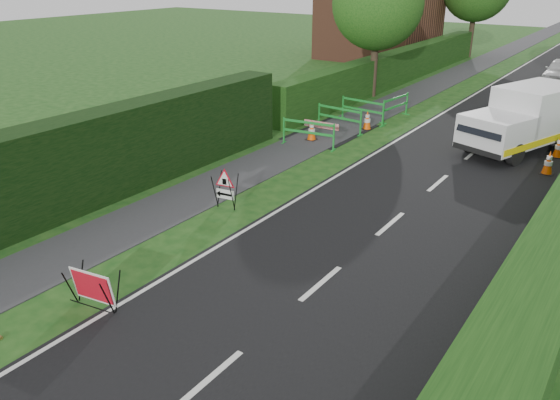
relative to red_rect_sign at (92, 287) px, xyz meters
The scene contains 19 objects.
ground 2.41m from the red_rect_sign, 73.68° to the left, with size 120.00×120.00×0.00m, color #144012.
footpath 37.34m from the red_rect_sign, 93.59° to the left, with size 2.00×90.00×0.02m, color #2D2D30.
hedge_west_near 4.92m from the red_rect_sign, 152.42° to the left, with size 1.10×18.00×2.50m, color black.
hedge_west_far 24.65m from the red_rect_sign, 100.13° to the left, with size 1.00×24.00×1.80m, color #14380F.
house_west 33.68m from the red_rect_sign, 106.14° to the left, with size 7.50×7.40×7.88m.
tree_nw 21.03m from the red_rect_sign, 100.99° to the left, with size 4.40×4.40×6.70m.
red_rect_sign is the anchor object (origin of this frame).
triangle_sign 5.18m from the red_rect_sign, 101.00° to the left, with size 0.77×0.77×0.99m.
works_van 15.87m from the red_rect_sign, 73.84° to the left, with size 3.41×5.26×2.25m.
traffic_cone_0 14.25m from the red_rect_sign, 66.27° to the left, with size 0.38×0.38×0.79m.
traffic_cone_1 16.10m from the red_rect_sign, 69.26° to the left, with size 0.38×0.38×0.79m.
traffic_cone_3 12.17m from the red_rect_sign, 101.48° to the left, with size 0.38×0.38×0.79m.
traffic_cone_4 14.54m from the red_rect_sign, 95.32° to the left, with size 0.38×0.38×0.79m.
ped_barrier_0 11.32m from the red_rect_sign, 100.58° to the left, with size 2.09×0.62×1.00m.
ped_barrier_1 13.78m from the red_rect_sign, 99.02° to the left, with size 2.08×0.53×1.00m.
ped_barrier_2 15.48m from the red_rect_sign, 97.47° to the left, with size 2.09×0.56×1.00m.
ped_barrier_3 16.74m from the red_rect_sign, 93.77° to the left, with size 0.56×2.09×1.00m.
redwhite_plank 12.85m from the red_rect_sign, 100.79° to the left, with size 1.50×0.04×0.25m, color red.
litter_can 1.78m from the red_rect_sign, 111.68° to the right, with size 0.07×0.07×0.12m, color #BF7F4C.
Camera 1 is at (7.40, -7.56, 6.15)m, focal length 35.00 mm.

